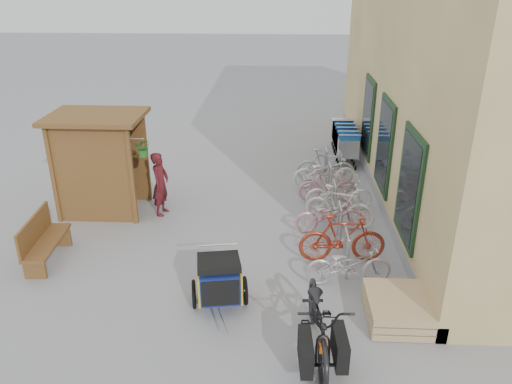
{
  "coord_description": "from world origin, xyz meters",
  "views": [
    {
      "loc": [
        0.98,
        -8.32,
        5.37
      ],
      "look_at": [
        0.5,
        1.5,
        1.0
      ],
      "focal_mm": 35.0,
      "sensor_mm": 36.0,
      "label": 1
    }
  ],
  "objects_px": {
    "shopping_carts": "(344,137)",
    "bike_0": "(349,264)",
    "bike_2": "(329,215)",
    "pallet_stack": "(397,308)",
    "bench": "(42,239)",
    "bike_4": "(339,193)",
    "bike_7": "(326,166)",
    "kiosk": "(96,150)",
    "child_trailer": "(219,278)",
    "bike_1": "(342,238)",
    "bike_6": "(325,172)",
    "person_kiosk": "(160,184)",
    "cargo_bike": "(319,321)",
    "bike_3": "(340,206)",
    "bike_5": "(328,185)"
  },
  "relations": [
    {
      "from": "cargo_bike",
      "to": "bike_2",
      "type": "height_order",
      "value": "cargo_bike"
    },
    {
      "from": "cargo_bike",
      "to": "bike_7",
      "type": "bearing_deg",
      "value": 82.1
    },
    {
      "from": "pallet_stack",
      "to": "person_kiosk",
      "type": "xyz_separation_m",
      "value": [
        -4.8,
        3.77,
        0.56
      ]
    },
    {
      "from": "child_trailer",
      "to": "pallet_stack",
      "type": "bearing_deg",
      "value": -14.78
    },
    {
      "from": "cargo_bike",
      "to": "shopping_carts",
      "type": "bearing_deg",
      "value": 78.65
    },
    {
      "from": "kiosk",
      "to": "cargo_bike",
      "type": "relative_size",
      "value": 1.11
    },
    {
      "from": "bench",
      "to": "bike_0",
      "type": "bearing_deg",
      "value": -8.53
    },
    {
      "from": "pallet_stack",
      "to": "bike_2",
      "type": "height_order",
      "value": "bike_2"
    },
    {
      "from": "cargo_bike",
      "to": "bike_3",
      "type": "height_order",
      "value": "cargo_bike"
    },
    {
      "from": "bike_2",
      "to": "pallet_stack",
      "type": "bearing_deg",
      "value": -173.79
    },
    {
      "from": "cargo_bike",
      "to": "kiosk",
      "type": "bearing_deg",
      "value": 133.59
    },
    {
      "from": "kiosk",
      "to": "bike_7",
      "type": "distance_m",
      "value": 6.01
    },
    {
      "from": "bike_3",
      "to": "bike_5",
      "type": "distance_m",
      "value": 1.29
    },
    {
      "from": "bench",
      "to": "shopping_carts",
      "type": "relative_size",
      "value": 0.63
    },
    {
      "from": "shopping_carts",
      "to": "bike_1",
      "type": "height_order",
      "value": "shopping_carts"
    },
    {
      "from": "bench",
      "to": "child_trailer",
      "type": "relative_size",
      "value": 0.95
    },
    {
      "from": "bike_4",
      "to": "bike_6",
      "type": "bearing_deg",
      "value": 9.8
    },
    {
      "from": "bench",
      "to": "cargo_bike",
      "type": "height_order",
      "value": "cargo_bike"
    },
    {
      "from": "child_trailer",
      "to": "bike_1",
      "type": "height_order",
      "value": "bike_1"
    },
    {
      "from": "child_trailer",
      "to": "bike_1",
      "type": "relative_size",
      "value": 0.96
    },
    {
      "from": "bike_7",
      "to": "bike_5",
      "type": "bearing_deg",
      "value": -177.07
    },
    {
      "from": "pallet_stack",
      "to": "bike_5",
      "type": "relative_size",
      "value": 0.81
    },
    {
      "from": "kiosk",
      "to": "bike_0",
      "type": "distance_m",
      "value": 6.37
    },
    {
      "from": "bike_4",
      "to": "child_trailer",
      "type": "bearing_deg",
      "value": 147.55
    },
    {
      "from": "bench",
      "to": "person_kiosk",
      "type": "height_order",
      "value": "person_kiosk"
    },
    {
      "from": "bench",
      "to": "bike_4",
      "type": "height_order",
      "value": "bench"
    },
    {
      "from": "child_trailer",
      "to": "bike_4",
      "type": "relative_size",
      "value": 1.03
    },
    {
      "from": "pallet_stack",
      "to": "bike_3",
      "type": "relative_size",
      "value": 0.75
    },
    {
      "from": "kiosk",
      "to": "bike_6",
      "type": "xyz_separation_m",
      "value": [
        5.5,
        1.68,
        -1.11
      ]
    },
    {
      "from": "kiosk",
      "to": "bike_2",
      "type": "distance_m",
      "value": 5.58
    },
    {
      "from": "bike_0",
      "to": "child_trailer",
      "type": "bearing_deg",
      "value": 102.03
    },
    {
      "from": "bike_2",
      "to": "bike_5",
      "type": "relative_size",
      "value": 1.03
    },
    {
      "from": "cargo_bike",
      "to": "bike_6",
      "type": "height_order",
      "value": "cargo_bike"
    },
    {
      "from": "bike_6",
      "to": "bike_7",
      "type": "bearing_deg",
      "value": -12.63
    },
    {
      "from": "bike_2",
      "to": "bike_0",
      "type": "bearing_deg",
      "value": 175.35
    },
    {
      "from": "bike_0",
      "to": "bike_7",
      "type": "xyz_separation_m",
      "value": [
        -0.04,
        4.92,
        0.05
      ]
    },
    {
      "from": "shopping_carts",
      "to": "person_kiosk",
      "type": "relative_size",
      "value": 1.61
    },
    {
      "from": "bike_1",
      "to": "bike_2",
      "type": "relative_size",
      "value": 1.14
    },
    {
      "from": "cargo_bike",
      "to": "person_kiosk",
      "type": "xyz_separation_m",
      "value": [
        -3.44,
        4.62,
        0.2
      ]
    },
    {
      "from": "bike_5",
      "to": "bike_6",
      "type": "distance_m",
      "value": 0.91
    },
    {
      "from": "pallet_stack",
      "to": "bike_0",
      "type": "relative_size",
      "value": 0.75
    },
    {
      "from": "kiosk",
      "to": "child_trailer",
      "type": "xyz_separation_m",
      "value": [
        3.27,
        -3.6,
        -1.02
      ]
    },
    {
      "from": "person_kiosk",
      "to": "child_trailer",
      "type": "bearing_deg",
      "value": -142.47
    },
    {
      "from": "bike_1",
      "to": "bike_7",
      "type": "distance_m",
      "value": 4.12
    },
    {
      "from": "bike_1",
      "to": "bench",
      "type": "bearing_deg",
      "value": 89.25
    },
    {
      "from": "shopping_carts",
      "to": "bike_0",
      "type": "xyz_separation_m",
      "value": [
        -0.69,
        -7.0,
        -0.23
      ]
    },
    {
      "from": "shopping_carts",
      "to": "bike_7",
      "type": "height_order",
      "value": "shopping_carts"
    },
    {
      "from": "pallet_stack",
      "to": "bench",
      "type": "height_order",
      "value": "bench"
    },
    {
      "from": "bench",
      "to": "bike_5",
      "type": "height_order",
      "value": "bench"
    },
    {
      "from": "shopping_carts",
      "to": "bike_0",
      "type": "relative_size",
      "value": 1.55
    }
  ]
}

